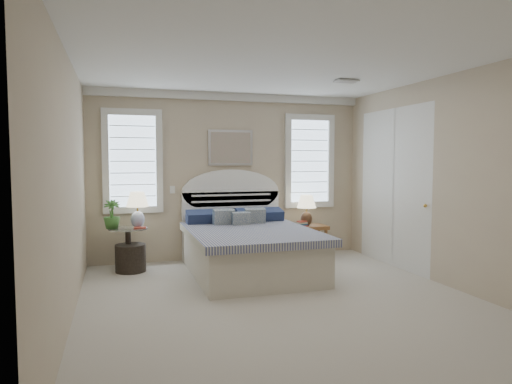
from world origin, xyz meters
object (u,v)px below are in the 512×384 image
(side_table_left, at_px, (128,244))
(floor_pot, at_px, (131,258))
(lamp_right, at_px, (306,207))
(lamp_left, at_px, (137,205))
(bed, at_px, (248,246))
(nightstand_right, at_px, (311,234))

(side_table_left, distance_m, floor_pot, 0.20)
(floor_pot, xyz_separation_m, lamp_right, (2.83, 0.16, 0.65))
(lamp_left, bearing_deg, bed, -22.03)
(side_table_left, bearing_deg, lamp_left, 7.29)
(bed, bearing_deg, side_table_left, 160.26)
(side_table_left, height_order, lamp_right, lamp_right)
(nightstand_right, relative_size, lamp_right, 1.03)
(bed, height_order, floor_pot, bed)
(bed, height_order, lamp_right, bed)
(side_table_left, bearing_deg, nightstand_right, 1.94)
(nightstand_right, bearing_deg, floor_pot, -176.64)
(bed, xyz_separation_m, nightstand_right, (1.30, 0.69, 0.00))
(bed, xyz_separation_m, lamp_left, (-1.51, 0.61, 0.57))
(lamp_right, bearing_deg, nightstand_right, 7.32)
(bed, distance_m, floor_pot, 1.71)
(bed, distance_m, lamp_right, 1.46)
(nightstand_right, xyz_separation_m, floor_pot, (-2.92, -0.17, -0.19))
(side_table_left, relative_size, floor_pot, 1.44)
(lamp_left, bearing_deg, floor_pot, -141.63)
(side_table_left, bearing_deg, bed, -19.74)
(side_table_left, distance_m, lamp_right, 2.90)
(bed, distance_m, nightstand_right, 1.47)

